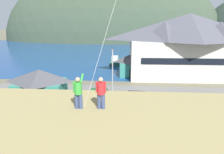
% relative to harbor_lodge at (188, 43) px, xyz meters
% --- Properties ---
extents(ground_plane, '(600.00, 600.00, 0.00)m').
position_rel_harbor_lodge_xyz_m(ground_plane, '(-13.01, -22.99, -6.41)').
color(ground_plane, '#66604C').
extents(parking_lot_pad, '(40.00, 20.00, 0.10)m').
position_rel_harbor_lodge_xyz_m(parking_lot_pad, '(-13.01, -17.99, -6.36)').
color(parking_lot_pad, slate).
rests_on(parking_lot_pad, ground).
extents(bay_water, '(360.00, 84.00, 0.03)m').
position_rel_harbor_lodge_xyz_m(bay_water, '(-13.01, 37.01, -6.40)').
color(bay_water, navy).
rests_on(bay_water, ground).
extents(far_hill_west_ridge, '(129.24, 54.10, 85.88)m').
position_rel_harbor_lodge_xyz_m(far_hill_west_ridge, '(-21.70, 85.75, -6.41)').
color(far_hill_west_ridge, '#3D4C38').
rests_on(far_hill_west_ridge, ground).
extents(harbor_lodge, '(23.47, 12.44, 11.99)m').
position_rel_harbor_lodge_xyz_m(harbor_lodge, '(0.00, 0.00, 0.00)').
color(harbor_lodge, beige).
rests_on(harbor_lodge, ground).
extents(storage_shed_near_lot, '(6.51, 5.14, 4.72)m').
position_rel_harbor_lodge_xyz_m(storage_shed_near_lot, '(-22.45, -16.84, -3.96)').
color(storage_shed_near_lot, '#338475').
rests_on(storage_shed_near_lot, ground).
extents(storage_shed_waterside, '(5.24, 5.27, 4.39)m').
position_rel_harbor_lodge_xyz_m(storage_shed_waterside, '(-10.71, -0.52, -4.13)').
color(storage_shed_waterside, '#338475').
rests_on(storage_shed_waterside, ground).
extents(wharf_dock, '(3.20, 11.27, 0.70)m').
position_rel_harbor_lodge_xyz_m(wharf_dock, '(-11.25, 12.28, -6.06)').
color(wharf_dock, '#70604C').
rests_on(wharf_dock, ground).
extents(moored_boat_wharfside, '(2.22, 6.92, 2.16)m').
position_rel_harbor_lodge_xyz_m(moored_boat_wharfside, '(-14.69, 10.81, -5.69)').
color(moored_boat_wharfside, '#23564C').
rests_on(moored_boat_wharfside, ground).
extents(parked_car_lone_by_shed, '(4.29, 2.23, 1.82)m').
position_rel_harbor_lodge_xyz_m(parked_car_lone_by_shed, '(-10.25, -22.64, -5.35)').
color(parked_car_lone_by_shed, slate).
rests_on(parked_car_lone_by_shed, parking_lot_pad).
extents(parked_car_mid_row_far, '(4.24, 2.14, 1.82)m').
position_rel_harbor_lodge_xyz_m(parked_car_mid_row_far, '(-15.35, -15.73, -5.35)').
color(parked_car_mid_row_far, '#236633').
rests_on(parked_car_mid_row_far, parking_lot_pad).
extents(parked_car_mid_row_near, '(4.28, 2.22, 1.82)m').
position_rel_harbor_lodge_xyz_m(parked_car_mid_row_near, '(-5.40, -17.32, -5.35)').
color(parked_car_mid_row_near, black).
rests_on(parked_car_mid_row_near, parking_lot_pad).
extents(parked_car_back_row_left, '(4.20, 2.06, 1.82)m').
position_rel_harbor_lodge_xyz_m(parked_car_back_row_left, '(-16.62, -21.81, -5.35)').
color(parked_car_back_row_left, silver).
rests_on(parked_car_back_row_left, parking_lot_pad).
extents(parked_car_back_row_right, '(4.33, 2.31, 1.82)m').
position_rel_harbor_lodge_xyz_m(parked_car_back_row_right, '(-10.58, -16.54, -5.35)').
color(parked_car_back_row_right, black).
rests_on(parked_car_back_row_right, parking_lot_pad).
extents(parking_light_pole, '(0.24, 0.78, 6.58)m').
position_rel_harbor_lodge_xyz_m(parking_light_pole, '(-13.70, -12.43, -2.49)').
color(parking_light_pole, '#ADADB2').
rests_on(parking_light_pole, parking_lot_pad).
extents(person_kite_flyer, '(0.51, 0.66, 1.86)m').
position_rel_harbor_lodge_xyz_m(person_kite_flyer, '(-14.27, -30.47, 0.33)').
color(person_kite_flyer, '#384770').
rests_on(person_kite_flyer, grassy_hill_foreground).
extents(person_companion, '(0.55, 0.40, 1.74)m').
position_rel_harbor_lodge_xyz_m(person_companion, '(-13.06, -30.41, 0.32)').
color(person_companion, '#384770').
rests_on(person_companion, grassy_hill_foreground).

